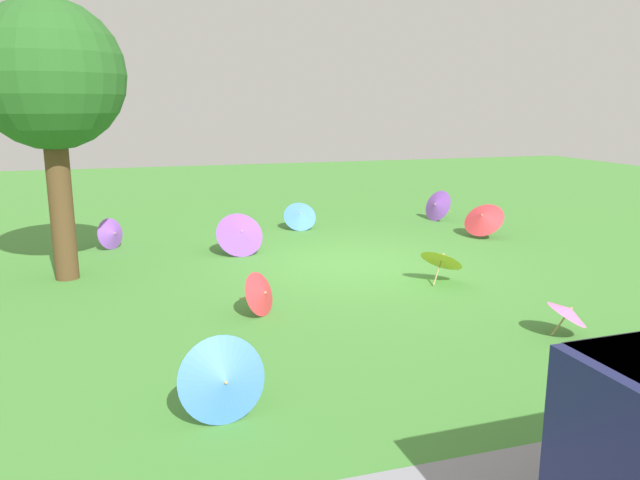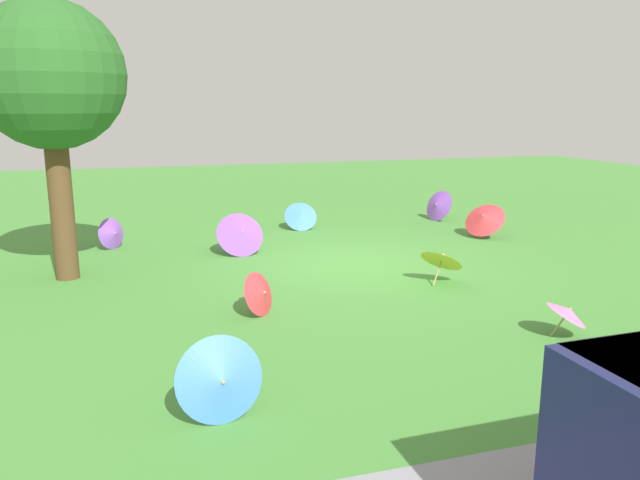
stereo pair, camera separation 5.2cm
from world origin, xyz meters
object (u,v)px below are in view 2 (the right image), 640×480
Objects in this scene: shade_tree at (50,78)px; parasol_red_1 at (484,218)px; parasol_yellow_0 at (442,258)px; parasol_red_0 at (261,293)px; parasol_pink_0 at (568,312)px; parasol_blue_2 at (301,215)px; parasol_purple_1 at (113,233)px; parasol_purple_0 at (437,205)px; parasol_purple_2 at (241,233)px; parasol_blue_0 at (221,381)px.

parasol_red_1 is at bearing -174.63° from shade_tree.
parasol_yellow_0 is at bearing 160.77° from shade_tree.
parasol_red_1 is at bearing -147.84° from parasol_red_0.
parasol_pink_0 is at bearing 151.03° from parasol_red_0.
parasol_yellow_0 is 1.15× the size of parasol_blue_2.
parasol_purple_1 is 8.06m from parasol_red_1.
parasol_purple_0 is (-8.68, -3.02, -2.96)m from shade_tree.
parasol_purple_0 is 0.95× the size of parasol_yellow_0.
parasol_yellow_0 is at bearing -82.59° from parasol_pink_0.
parasol_pink_0 is at bearing 129.50° from parasol_purple_1.
parasol_purple_2 is at bearing 49.26° from parasol_blue_2.
parasol_purple_1 is 0.80× the size of parasol_blue_2.
parasol_purple_1 is (5.72, -6.94, -0.01)m from parasol_pink_0.
shade_tree is 9.19m from parasol_red_1.
parasol_red_0 is 0.58× the size of parasol_red_1.
parasol_purple_0 reaches higher than parasol_yellow_0.
parasol_yellow_0 is at bearing 141.93° from parasol_purple_1.
shade_tree is 9.65m from parasol_purple_0.
parasol_red_0 is at bearing -28.97° from parasol_pink_0.
parasol_blue_2 is at bearing 1.66° from parasol_purple_0.
parasol_blue_2 reaches higher than parasol_red_0.
parasol_yellow_0 is 0.82× the size of parasol_red_1.
shade_tree is at bearing 19.19° from parasol_purple_0.
shade_tree reaches higher than parasol_blue_2.
parasol_yellow_0 is 3.34m from parasol_red_0.
parasol_purple_2 is (5.50, 2.21, 0.04)m from parasol_purple_0.
shade_tree reaches higher than parasol_purple_1.
parasol_purple_1 is (-0.72, -2.08, -3.03)m from shade_tree.
parasol_blue_0 is at bearing 43.96° from parasol_red_1.
parasol_pink_0 is at bearing 100.58° from parasol_blue_2.
parasol_purple_1 is 0.66× the size of parasol_purple_2.
parasol_pink_0 is 6.54m from parasol_purple_2.
parasol_purple_0 is 11.12m from parasol_blue_0.
parasol_yellow_0 is 5.15m from parasol_blue_2.
parasol_purple_2 is at bearing -45.18° from parasol_yellow_0.
parasol_yellow_0 is (2.59, 5.14, 0.02)m from parasol_purple_0.
parasol_red_0 is (5.84, 5.88, -0.08)m from parasol_purple_0.
shade_tree is at bearing 5.37° from parasol_red_1.
parasol_red_1 reaches higher than parasol_blue_2.
shade_tree is 3.74m from parasol_purple_1.
parasol_yellow_0 is at bearing 134.82° from parasol_purple_2.
parasol_purple_0 is 8.01m from parasol_purple_1.
parasol_purple_2 reaches higher than parasol_blue_2.
parasol_purple_1 is at bearing 11.08° from parasol_blue_2.
parasol_pink_0 is 0.63× the size of parasol_red_1.
parasol_blue_2 is (1.10, -5.03, -0.08)m from parasol_yellow_0.
parasol_purple_0 is 1.38× the size of parasol_purple_1.
parasol_purple_2 is (5.51, 0.01, -0.01)m from parasol_red_1.
shade_tree is 6.25× the size of parasol_pink_0.
parasol_purple_1 is 0.56× the size of parasol_red_1.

